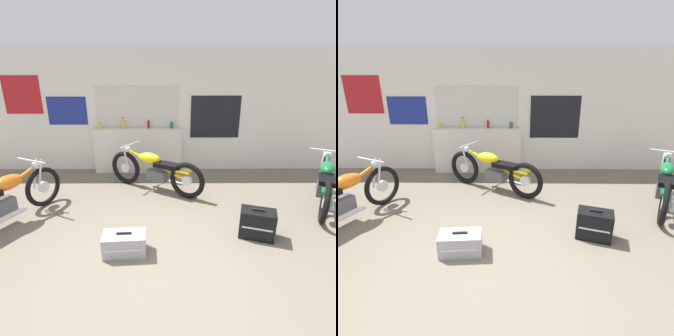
{
  "view_description": "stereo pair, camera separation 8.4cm",
  "coord_description": "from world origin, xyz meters",
  "views": [
    {
      "loc": [
        0.2,
        -2.39,
        2.24
      ],
      "look_at": [
        0.22,
        1.85,
        0.7
      ],
      "focal_mm": 28.0,
      "sensor_mm": 36.0,
      "label": 1
    },
    {
      "loc": [
        0.28,
        -2.39,
        2.24
      ],
      "look_at": [
        0.22,
        1.85,
        0.7
      ],
      "focal_mm": 28.0,
      "sensor_mm": 36.0,
      "label": 2
    }
  ],
  "objects": [
    {
      "name": "ground_plane",
      "position": [
        0.0,
        0.0,
        0.0
      ],
      "size": [
        24.0,
        24.0,
        0.0
      ],
      "primitive_type": "plane",
      "color": "#706656"
    },
    {
      "name": "wall_back",
      "position": [
        -0.01,
        3.74,
        1.4
      ],
      "size": [
        10.0,
        0.07,
        2.8
      ],
      "color": "silver",
      "rests_on": "ground_plane"
    },
    {
      "name": "sill_counter",
      "position": [
        -0.47,
        3.56,
        0.52
      ],
      "size": [
        2.02,
        0.28,
        1.04
      ],
      "color": "silver",
      "rests_on": "ground_plane"
    },
    {
      "name": "bottle_leftmost",
      "position": [
        -1.32,
        3.52,
        1.12
      ],
      "size": [
        0.08,
        0.08,
        0.18
      ],
      "color": "gold",
      "rests_on": "sill_counter"
    },
    {
      "name": "bottle_left_center",
      "position": [
        -0.79,
        3.56,
        1.16
      ],
      "size": [
        0.08,
        0.08,
        0.26
      ],
      "color": "gold",
      "rests_on": "sill_counter"
    },
    {
      "name": "bottle_center",
      "position": [
        -0.22,
        3.6,
        1.14
      ],
      "size": [
        0.06,
        0.06,
        0.22
      ],
      "color": "maroon",
      "rests_on": "sill_counter"
    },
    {
      "name": "bottle_right_center",
      "position": [
        0.31,
        3.6,
        1.12
      ],
      "size": [
        0.07,
        0.07,
        0.18
      ],
      "color": "#23662D",
      "rests_on": "sill_counter"
    },
    {
      "name": "motorcycle_green",
      "position": [
        3.0,
        1.86,
        0.42
      ],
      "size": [
        1.1,
        1.87,
        0.87
      ],
      "color": "black",
      "rests_on": "ground_plane"
    },
    {
      "name": "motorcycle_yellow",
      "position": [
        -0.04,
        2.47,
        0.42
      ],
      "size": [
        1.91,
        1.15,
        0.89
      ],
      "color": "black",
      "rests_on": "ground_plane"
    },
    {
      "name": "motorcycle_orange",
      "position": [
        -2.29,
        1.21,
        0.43
      ],
      "size": [
        1.05,
        1.95,
        0.89
      ],
      "color": "black",
      "rests_on": "ground_plane"
    },
    {
      "name": "hard_case_silver",
      "position": [
        -0.36,
        0.49,
        0.14
      ],
      "size": [
        0.57,
        0.35,
        0.31
      ],
      "color": "#9E9EA3",
      "rests_on": "ground_plane"
    },
    {
      "name": "hard_case_black",
      "position": [
        1.5,
        0.86,
        0.21
      ],
      "size": [
        0.55,
        0.43,
        0.44
      ],
      "color": "black",
      "rests_on": "ground_plane"
    }
  ]
}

